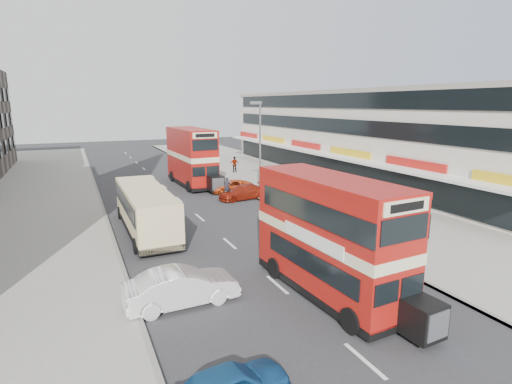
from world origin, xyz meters
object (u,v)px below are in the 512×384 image
pedestrian_near (290,194)px  cyclist (227,193)px  bus_main (330,236)px  coach (145,208)px  car_left_front (182,287)px  car_right_a (243,192)px  car_right_b (231,186)px  pedestrian_far (234,164)px  street_lamp (259,142)px  bus_second (192,157)px

pedestrian_near → cyclist: (-3.71, 4.07, -0.35)m
bus_main → coach: (-5.56, 11.95, -1.05)m
car_left_front → car_right_a: car_left_front is taller
car_right_b → coach: bearing=-43.4°
car_right_b → pedestrian_far: bearing=160.2°
street_lamp → car_left_front: size_ratio=1.78×
bus_second → coach: bus_second is taller
car_left_front → bus_second: bearing=-18.4°
street_lamp → pedestrian_near: (0.84, -3.90, -3.79)m
street_lamp → pedestrian_far: (2.55, 12.31, -3.73)m
pedestrian_far → bus_second: bearing=-140.1°
cyclist → coach: bearing=-136.5°
car_left_front → car_right_b: bearing=-28.2°
pedestrian_near → cyclist: bearing=-86.4°
bus_second → car_left_front: size_ratio=2.15×
cyclist → car_right_a: bearing=-4.2°
car_right_a → cyclist: size_ratio=2.19×
car_right_a → coach: bearing=-63.4°
coach → bus_main: bearing=-65.2°
car_left_front → bus_main: bearing=-107.5°
bus_main → car_left_front: size_ratio=1.95×
bus_second → pedestrian_near: 12.58m
car_right_b → pedestrian_far: size_ratio=2.23×
coach → cyclist: 9.69m
car_right_a → cyclist: (-1.31, 0.23, 0.03)m
bus_second → pedestrian_far: bus_second is taller
bus_second → car_right_b: 5.82m
pedestrian_near → cyclist: cyclist is taller
coach → bus_second: bearing=63.1°
pedestrian_near → bus_main: bearing=28.4°
car_left_front → pedestrian_far: bearing=-27.1°
coach → pedestrian_far: coach is taller
coach → pedestrian_near: size_ratio=5.78×
street_lamp → coach: street_lamp is taller
car_right_b → pedestrian_far: 10.31m
bus_second → cyclist: (0.90, -7.49, -2.20)m
street_lamp → coach: bearing=-151.5°
pedestrian_far → cyclist: 13.29m
bus_second → coach: 15.04m
street_lamp → cyclist: 5.04m
coach → pedestrian_far: 22.26m
bus_second → street_lamp: bearing=114.4°
street_lamp → pedestrian_far: street_lamp is taller
car_right_a → car_right_b: car_right_a is taller
car_left_front → car_right_a: bearing=-32.0°
coach → cyclist: bearing=37.4°
car_right_b → pedestrian_near: (2.33, -6.72, 0.43)m
car_left_front → cyclist: 18.04m
car_left_front → car_right_a: 18.45m
bus_main → cyclist: 18.07m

